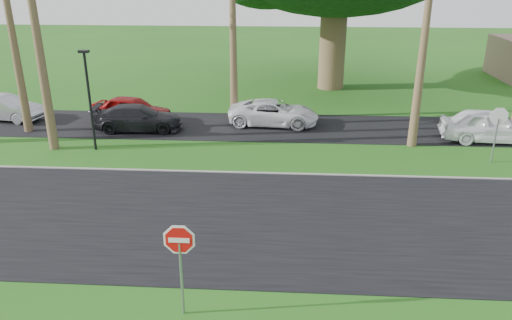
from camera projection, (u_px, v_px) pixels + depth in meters
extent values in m
plane|color=#205415|center=(187.00, 249.00, 15.26)|extent=(120.00, 120.00, 0.00)
cube|color=black|center=(198.00, 218.00, 17.12)|extent=(120.00, 8.00, 0.02)
cube|color=black|center=(232.00, 126.00, 26.88)|extent=(120.00, 5.00, 0.02)
cube|color=gray|center=(215.00, 172.00, 20.88)|extent=(120.00, 0.12, 0.06)
cylinder|color=gray|center=(182.00, 279.00, 12.08)|extent=(0.07, 0.07, 2.00)
cylinder|color=white|center=(179.00, 240.00, 11.68)|extent=(1.05, 0.02, 1.05)
cylinder|color=red|center=(179.00, 240.00, 11.68)|extent=(0.90, 0.02, 0.90)
cube|color=white|center=(179.00, 240.00, 11.68)|extent=(0.50, 0.02, 0.12)
cylinder|color=gray|center=(495.00, 141.00, 21.63)|extent=(0.07, 0.07, 2.00)
cylinder|color=white|center=(499.00, 116.00, 21.23)|extent=(1.05, 0.02, 1.05)
cylinder|color=red|center=(499.00, 116.00, 21.23)|extent=(0.90, 0.02, 0.90)
cube|color=white|center=(499.00, 116.00, 21.23)|extent=(0.50, 0.02, 0.12)
cone|color=brown|center=(14.00, 44.00, 24.47)|extent=(0.44, 0.44, 9.00)
cone|color=brown|center=(35.00, 24.00, 21.54)|extent=(0.44, 0.44, 11.50)
cone|color=brown|center=(233.00, 33.00, 26.55)|extent=(0.44, 0.44, 9.50)
cone|color=brown|center=(422.00, 57.00, 22.48)|extent=(0.44, 0.44, 8.50)
cylinder|color=brown|center=(333.00, 45.00, 34.27)|extent=(1.80, 1.80, 6.00)
cylinder|color=black|center=(90.00, 103.00, 22.70)|extent=(0.12, 0.12, 4.50)
cube|color=black|center=(84.00, 51.00, 21.85)|extent=(0.45, 0.25, 0.12)
imported|color=#AAABB1|center=(6.00, 108.00, 27.70)|extent=(4.34, 2.14, 1.37)
imported|color=maroon|center=(132.00, 110.00, 27.20)|extent=(4.58, 2.59, 1.47)
imported|color=black|center=(138.00, 118.00, 26.00)|extent=(4.70, 2.18, 1.33)
imported|color=white|center=(274.00, 113.00, 26.89)|extent=(4.96, 2.58, 1.34)
imported|color=white|center=(490.00, 126.00, 24.31)|extent=(4.74, 2.14, 1.58)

